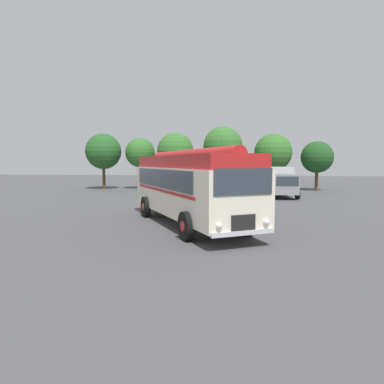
% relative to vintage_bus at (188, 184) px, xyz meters
% --- Properties ---
extents(ground_plane, '(120.00, 120.00, 0.00)m').
position_rel_vintage_bus_xyz_m(ground_plane, '(0.71, 0.07, -1.89)').
color(ground_plane, '#474749').
extents(vintage_bus, '(7.01, 10.02, 3.49)m').
position_rel_vintage_bus_xyz_m(vintage_bus, '(0.00, 0.00, 0.00)').
color(vintage_bus, silver).
rests_on(vintage_bus, ground).
extents(car_near_left, '(2.20, 4.32, 1.66)m').
position_rel_vintage_bus_xyz_m(car_near_left, '(-2.40, 14.56, -1.05)').
color(car_near_left, '#4C5156').
rests_on(car_near_left, ground).
extents(car_mid_left, '(2.13, 4.28, 1.66)m').
position_rel_vintage_bus_xyz_m(car_mid_left, '(0.83, 14.68, -1.05)').
color(car_mid_left, '#4C5156').
rests_on(car_mid_left, ground).
extents(car_mid_right, '(2.14, 4.29, 1.66)m').
position_rel_vintage_bus_xyz_m(car_mid_right, '(3.24, 14.59, -1.05)').
color(car_mid_right, '#4C5156').
rests_on(car_mid_right, ground).
extents(box_van, '(2.66, 5.90, 2.50)m').
position_rel_vintage_bus_xyz_m(box_van, '(5.95, 14.02, -0.53)').
color(box_van, '#B2B7BC').
rests_on(box_van, ground).
extents(tree_far_left, '(3.86, 3.86, 6.03)m').
position_rel_vintage_bus_xyz_m(tree_far_left, '(-11.91, 20.26, 2.18)').
color(tree_far_left, '#4C3823').
rests_on(tree_far_left, ground).
extents(tree_left_of_centre, '(3.23, 3.23, 5.59)m').
position_rel_vintage_bus_xyz_m(tree_left_of_centre, '(-7.97, 21.04, 2.09)').
color(tree_left_of_centre, '#4C3823').
rests_on(tree_left_of_centre, ground).
extents(tree_centre, '(3.82, 3.82, 6.00)m').
position_rel_vintage_bus_xyz_m(tree_centre, '(-3.96, 19.92, 2.24)').
color(tree_centre, '#4C3823').
rests_on(tree_centre, ground).
extents(tree_right_of_centre, '(4.14, 4.14, 6.69)m').
position_rel_vintage_bus_xyz_m(tree_right_of_centre, '(1.11, 20.90, 2.70)').
color(tree_right_of_centre, '#4C3823').
rests_on(tree_right_of_centre, ground).
extents(tree_far_right, '(3.93, 3.93, 5.90)m').
position_rel_vintage_bus_xyz_m(tree_far_right, '(6.11, 21.02, 2.01)').
color(tree_far_right, '#4C3823').
rests_on(tree_far_right, ground).
extents(tree_extra_right, '(3.28, 3.28, 5.09)m').
position_rel_vintage_bus_xyz_m(tree_extra_right, '(10.63, 21.03, 1.52)').
color(tree_extra_right, '#4C3823').
rests_on(tree_extra_right, ground).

